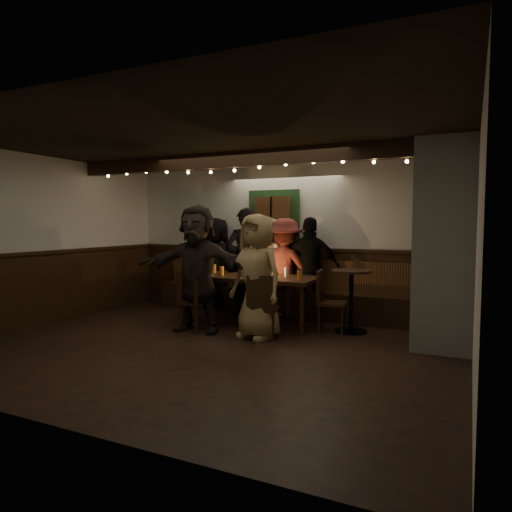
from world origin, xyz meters
The scene contains 13 objects.
room centered at (1.07, 1.42, 1.07)m, with size 6.02×5.01×2.62m.
dining_table centered at (-0.15, 1.40, 0.69)m, with size 2.12×0.91×0.92m.
chair_near_left centered at (-0.70, 0.59, 0.50)m, with size 0.47×0.47×0.88m.
chair_near_right centered at (0.43, 0.59, 0.50)m, with size 0.48×0.48×0.88m.
chair_end centered at (1.07, 1.43, 0.50)m, with size 0.45×0.45×0.89m.
high_top centered at (1.40, 1.54, 0.57)m, with size 0.56×0.56×0.90m.
person_a centered at (-1.20, 2.16, 0.83)m, with size 0.81×0.53×1.67m, color black.
person_b centered at (-0.54, 2.03, 0.92)m, with size 0.67×0.44×1.83m, color black.
person_c centered at (-0.22, 2.15, 0.84)m, with size 0.82×0.64×1.68m, color beige.
person_d centered at (0.15, 2.11, 0.83)m, with size 1.07×0.61×1.65m, color maroon.
person_e centered at (0.59, 2.14, 0.84)m, with size 0.98×0.41×1.67m, color black.
person_f centered at (-0.62, 0.61, 0.92)m, with size 1.71×0.54×1.84m, color black.
person_g centered at (0.33, 0.64, 0.85)m, with size 0.83×0.54×1.70m, color tan.
Camera 1 is at (2.95, -4.93, 1.58)m, focal length 32.00 mm.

